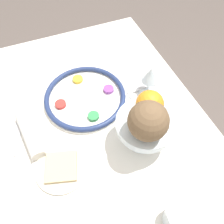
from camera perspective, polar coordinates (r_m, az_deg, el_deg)
ground_plane at (r=1.49m, az=-2.37°, el=-19.60°), size 8.00×8.00×0.00m
dining_table at (r=1.14m, az=-3.04°, el=-14.87°), size 1.24×0.85×0.74m
seder_plate at (r=0.88m, az=-7.01°, el=3.92°), size 0.32×0.32×0.03m
wine_glass at (r=0.86m, az=9.94°, el=9.25°), size 0.07×0.07×0.13m
fruit_stand at (r=0.71m, az=8.63°, el=-3.56°), size 0.19×0.19×0.12m
orange_fruit at (r=0.68m, az=9.80°, el=2.05°), size 0.09×0.09×0.09m
coconut at (r=0.62m, az=9.45°, el=-2.32°), size 0.12×0.12×0.12m
bread_plate at (r=0.76m, az=-13.02°, el=-13.93°), size 0.18×0.18×0.02m
napkin_roll at (r=0.82m, az=-20.73°, el=-5.34°), size 0.20×0.08×0.05m
cup_near at (r=0.70m, az=16.98°, el=-24.97°), size 0.08×0.08×0.07m
fork_left at (r=0.93m, az=8.96°, el=6.65°), size 0.02×0.18×0.01m
fork_right at (r=0.92m, az=9.81°, el=5.32°), size 0.03×0.18×0.01m
spoon at (r=0.86m, az=-23.36°, el=-5.62°), size 0.16×0.05×0.01m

